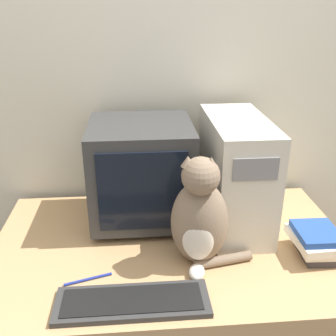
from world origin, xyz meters
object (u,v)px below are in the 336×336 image
Objects in this scene: keyboard at (133,302)px; book_stack at (316,242)px; crt_monitor at (142,172)px; pen at (88,279)px; cat at (200,218)px; computer_tower at (235,173)px.

book_stack is (0.64, 0.19, 0.04)m from keyboard.
pen is at bearing -116.21° from crt_monitor.
cat reaches higher than keyboard.
pen is (-0.14, 0.12, -0.01)m from keyboard.
keyboard is 3.03× the size of pen.
book_stack reaches higher than keyboard.
crt_monitor reaches higher than book_stack.
cat is 2.03× the size of book_stack.
computer_tower is at bearing 30.64° from pen.
cat is at bearing -59.40° from crt_monitor.
crt_monitor is at bearing 85.04° from keyboard.
crt_monitor is at bearing 171.53° from computer_tower.
computer_tower is at bearing 133.20° from book_stack.
computer_tower reaches higher than book_stack.
crt_monitor is at bearing 152.91° from book_stack.
crt_monitor is at bearing 63.79° from pen.
book_stack is at bearing 12.12° from cat.
computer_tower reaches higher than pen.
keyboard is (-0.04, -0.50, -0.20)m from crt_monitor.
crt_monitor is 0.36m from cat.
crt_monitor is 0.47m from pen.
computer_tower is 2.43× the size of book_stack.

